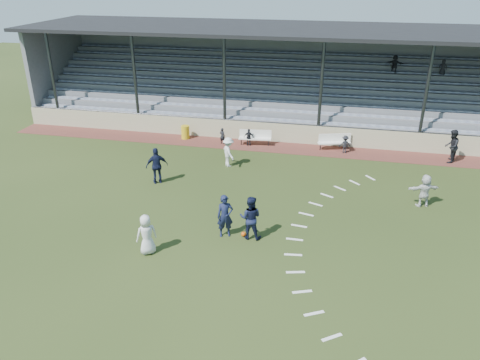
% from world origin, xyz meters
% --- Properties ---
extents(ground, '(90.00, 90.00, 0.00)m').
position_xyz_m(ground, '(0.00, 0.00, 0.00)').
color(ground, '#283516').
rests_on(ground, ground).
extents(cinder_track, '(34.00, 2.00, 0.02)m').
position_xyz_m(cinder_track, '(0.00, 10.50, 0.01)').
color(cinder_track, '#552822').
rests_on(cinder_track, ground).
extents(retaining_wall, '(34.00, 0.18, 1.20)m').
position_xyz_m(retaining_wall, '(0.00, 11.55, 0.60)').
color(retaining_wall, tan).
rests_on(retaining_wall, ground).
extents(bench_left, '(2.03, 0.66, 0.95)m').
position_xyz_m(bench_left, '(-0.80, 10.64, 0.58)').
color(bench_left, white).
rests_on(bench_left, cinder_track).
extents(bench_right, '(2.03, 1.04, 0.95)m').
position_xyz_m(bench_right, '(4.07, 10.94, 0.58)').
color(bench_right, white).
rests_on(bench_right, cinder_track).
extents(trash_bin, '(0.53, 0.53, 0.86)m').
position_xyz_m(trash_bin, '(-5.45, 10.81, 0.45)').
color(trash_bin, gold).
rests_on(trash_bin, cinder_track).
extents(football, '(0.21, 0.21, 0.21)m').
position_xyz_m(football, '(0.74, -0.21, 0.11)').
color(football, '#BF490B').
rests_on(football, ground).
extents(player_white_lead, '(0.96, 0.92, 1.66)m').
position_xyz_m(player_white_lead, '(-2.67, -2.20, 0.83)').
color(player_white_lead, silver).
rests_on(player_white_lead, ground).
extents(player_navy_lead, '(0.79, 0.67, 1.85)m').
position_xyz_m(player_navy_lead, '(-0.02, -0.30, 0.92)').
color(player_navy_lead, '#131835').
rests_on(player_navy_lead, ground).
extents(player_navy_mid, '(0.93, 0.73, 1.88)m').
position_xyz_m(player_navy_mid, '(1.03, -0.23, 0.94)').
color(player_navy_mid, '#131835').
rests_on(player_navy_mid, ground).
extents(player_white_wing, '(1.15, 1.25, 1.68)m').
position_xyz_m(player_white_wing, '(-1.63, 6.97, 0.84)').
color(player_white_wing, silver).
rests_on(player_white_wing, ground).
extents(player_navy_wing, '(1.20, 0.97, 1.91)m').
position_xyz_m(player_navy_wing, '(-4.69, 4.03, 0.96)').
color(player_navy_wing, '#131835').
rests_on(player_navy_wing, ground).
extents(player_white_back, '(1.54, 0.91, 1.59)m').
position_xyz_m(player_white_back, '(8.38, 4.26, 0.79)').
color(player_white_back, silver).
rests_on(player_white_back, ground).
extents(official, '(0.99, 1.12, 1.91)m').
position_xyz_m(official, '(10.58, 10.22, 0.98)').
color(official, black).
rests_on(official, cinder_track).
extents(sub_left_near, '(0.43, 0.35, 1.04)m').
position_xyz_m(sub_left_near, '(-2.85, 10.36, 0.54)').
color(sub_left_near, black).
rests_on(sub_left_near, cinder_track).
extents(sub_left_far, '(0.65, 0.31, 1.08)m').
position_xyz_m(sub_left_far, '(-1.15, 10.39, 0.56)').
color(sub_left_far, black).
rests_on(sub_left_far, cinder_track).
extents(sub_right, '(0.77, 0.54, 1.08)m').
position_xyz_m(sub_right, '(4.70, 10.42, 0.56)').
color(sub_right, black).
rests_on(sub_right, cinder_track).
extents(grandstand, '(34.60, 9.00, 6.61)m').
position_xyz_m(grandstand, '(0.01, 16.26, 2.20)').
color(grandstand, slate).
rests_on(grandstand, ground).
extents(penalty_arc, '(3.89, 14.63, 0.01)m').
position_xyz_m(penalty_arc, '(4.12, 0.00, 0.01)').
color(penalty_arc, white).
rests_on(penalty_arc, ground).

